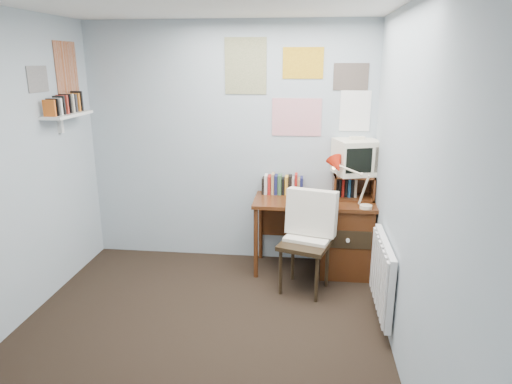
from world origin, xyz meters
TOP-DOWN VIEW (x-y plane):
  - ground at (0.00, 0.00)m, footprint 3.50×3.50m
  - back_wall at (0.00, 1.75)m, footprint 3.00×0.02m
  - right_wall at (1.50, 0.00)m, footprint 0.02×3.50m
  - desk at (1.17, 1.48)m, footprint 1.20×0.55m
  - desk_chair at (0.82, 1.02)m, footprint 0.59×0.57m
  - desk_lamp at (1.38, 1.26)m, footprint 0.30×0.26m
  - tv_riser at (1.29, 1.59)m, footprint 0.40×0.30m
  - crt_tv at (1.30, 1.61)m, footprint 0.49×0.47m
  - book_row at (0.66, 1.66)m, footprint 0.60×0.14m
  - radiator at (1.46, 0.55)m, footprint 0.09×0.80m
  - wall_shelf at (-1.40, 1.10)m, footprint 0.20×0.62m
  - posters_back at (0.70, 1.74)m, footprint 1.20×0.01m
  - posters_left at (-1.49, 1.10)m, footprint 0.01×0.70m

SIDE VIEW (x-z plane):
  - ground at x=0.00m, z-range 0.00..0.00m
  - desk at x=1.17m, z-range 0.03..0.79m
  - radiator at x=1.46m, z-range 0.12..0.72m
  - desk_chair at x=0.82m, z-range 0.00..0.92m
  - book_row at x=0.66m, z-range 0.76..0.98m
  - tv_riser at x=1.29m, z-range 0.76..1.01m
  - desk_lamp at x=1.38m, z-range 0.76..1.18m
  - crt_tv at x=1.30m, z-range 1.01..1.39m
  - back_wall at x=0.00m, z-range 0.00..2.50m
  - right_wall at x=1.50m, z-range 0.00..2.50m
  - wall_shelf at x=-1.40m, z-range 1.50..1.74m
  - posters_back at x=0.70m, z-range 1.40..2.30m
  - posters_left at x=-1.49m, z-range 1.70..2.30m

